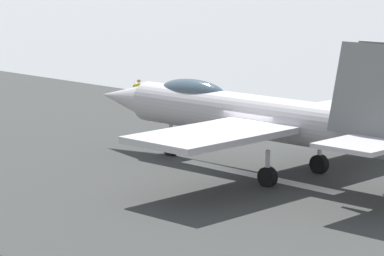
% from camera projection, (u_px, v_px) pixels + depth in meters
% --- Properties ---
extents(ground_plane, '(400.00, 400.00, 0.00)m').
position_uv_depth(ground_plane, '(253.00, 175.00, 38.43)').
color(ground_plane, gray).
extents(runway_strip, '(240.00, 26.00, 0.02)m').
position_uv_depth(runway_strip, '(253.00, 175.00, 38.42)').
color(runway_strip, '#353634').
rests_on(runway_strip, ground).
extents(fighter_jet, '(17.29, 13.67, 5.53)m').
position_uv_depth(fighter_jet, '(261.00, 115.00, 38.39)').
color(fighter_jet, '#A6A3AA').
rests_on(fighter_jet, ground).
extents(crew_person, '(0.46, 0.62, 1.58)m').
position_uv_depth(crew_person, '(139.00, 93.00, 56.31)').
color(crew_person, '#1E2338').
rests_on(crew_person, ground).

